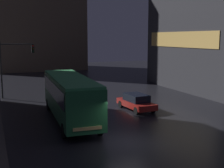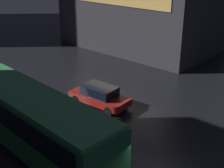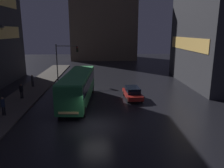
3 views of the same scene
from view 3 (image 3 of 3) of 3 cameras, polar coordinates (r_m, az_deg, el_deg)
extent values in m
plane|color=black|center=(19.21, -4.32, -10.73)|extent=(120.00, 120.00, 0.00)
cube|color=#47423D|center=(30.17, -21.11, -2.36)|extent=(4.00, 48.00, 0.15)
cube|color=#2D2D33|center=(36.58, 26.78, 11.82)|extent=(10.00, 16.01, 15.31)
cube|color=#E0B25B|center=(34.52, 19.20, 9.90)|extent=(0.24, 13.61, 1.80)
cube|color=brown|center=(65.38, -2.23, 19.54)|extent=(18.00, 12.00, 29.29)
cube|color=#EAC66B|center=(65.65, -10.36, 16.23)|extent=(0.24, 10.20, 1.80)
cube|color=#236B38|center=(24.54, -8.83, -0.72)|extent=(3.14, 11.15, 2.69)
cube|color=black|center=(24.40, -8.88, 0.63)|extent=(3.15, 10.28, 1.10)
cube|color=#399252|center=(24.23, -8.95, 2.54)|extent=(3.08, 10.93, 0.16)
cube|color=#F4CC72|center=(19.63, -11.32, -7.42)|extent=(1.78, 0.20, 0.20)
cylinder|color=black|center=(20.90, -7.30, -7.26)|extent=(0.30, 1.01, 1.00)
cylinder|color=black|center=(21.34, -13.59, -7.09)|extent=(0.30, 1.01, 1.00)
cylinder|color=black|center=(28.69, -5.11, -1.40)|extent=(0.30, 1.01, 1.00)
cylinder|color=black|center=(29.01, -9.72, -1.37)|extent=(0.30, 1.01, 1.00)
cube|color=maroon|center=(26.34, 5.35, -2.66)|extent=(2.07, 4.40, 0.50)
cube|color=black|center=(26.18, 5.38, -1.48)|extent=(1.67, 2.45, 0.63)
cylinder|color=black|center=(25.24, 7.81, -4.01)|extent=(0.24, 0.65, 0.64)
cylinder|color=black|center=(24.90, 4.19, -4.16)|extent=(0.24, 0.65, 0.64)
cylinder|color=black|center=(27.92, 6.37, -2.23)|extent=(0.24, 0.65, 0.64)
cylinder|color=black|center=(27.61, 3.09, -2.35)|extent=(0.24, 0.65, 0.64)
cylinder|color=black|center=(28.03, -22.67, -2.64)|extent=(0.14, 0.14, 0.83)
cylinder|color=black|center=(27.97, -22.32, -2.64)|extent=(0.14, 0.14, 0.83)
cylinder|color=black|center=(27.81, -22.64, -1.13)|extent=(0.51, 0.51, 0.70)
sphere|color=#8C664C|center=(27.70, -22.73, -0.21)|extent=(0.22, 0.22, 0.22)
cylinder|color=black|center=(23.18, -26.63, -6.32)|extent=(0.14, 0.14, 0.86)
cylinder|color=black|center=(23.11, -26.22, -6.34)|extent=(0.14, 0.14, 0.86)
cylinder|color=#1E283D|center=(22.91, -26.63, -4.48)|extent=(0.47, 0.47, 0.71)
sphere|color=#8C664C|center=(22.78, -26.76, -3.36)|extent=(0.22, 0.22, 0.22)
cylinder|color=black|center=(33.41, -20.15, 0.06)|extent=(0.14, 0.14, 0.81)
cylinder|color=black|center=(33.35, -19.86, 0.07)|extent=(0.14, 0.14, 0.81)
cylinder|color=#333338|center=(33.22, -20.11, 1.31)|extent=(0.48, 0.48, 0.68)
sphere|color=#8C664C|center=(33.14, -20.17, 2.07)|extent=(0.22, 0.22, 0.22)
cylinder|color=#2D2D2D|center=(35.97, -14.17, 5.34)|extent=(0.16, 0.16, 5.96)
cylinder|color=#2D2D2D|center=(35.41, -11.78, 9.71)|extent=(3.29, 0.12, 0.12)
cube|color=black|center=(35.22, -9.07, 8.99)|extent=(0.30, 0.24, 0.90)
sphere|color=red|center=(35.06, -9.11, 9.43)|extent=(0.18, 0.18, 0.18)
sphere|color=#3B2B07|center=(35.08, -9.09, 8.97)|extent=(0.18, 0.18, 0.18)
sphere|color=black|center=(35.11, -9.08, 8.52)|extent=(0.18, 0.18, 0.18)
sphere|color=#F4CC72|center=(24.26, -26.84, 12.92)|extent=(0.32, 0.32, 0.32)
camera|label=1|loc=(8.40, -84.86, -9.69)|focal=50.00mm
camera|label=2|loc=(15.52, -46.84, 16.43)|focal=50.00mm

